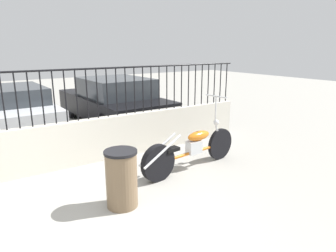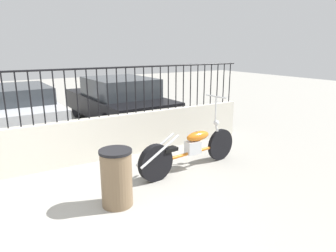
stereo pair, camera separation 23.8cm
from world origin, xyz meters
The scene contains 7 objects.
ground_plane centered at (0.00, 0.00, 0.00)m, with size 40.00×40.00×0.00m, color gray.
low_wall centered at (0.00, 2.39, 0.44)m, with size 9.52×0.18×0.89m.
fence_railing centered at (0.00, 2.39, 1.53)m, with size 9.52×0.04×0.98m.
motorcycle_orange centered at (2.37, 0.99, 0.40)m, with size 2.29×0.55×1.35m.
trash_bin centered at (0.79, 0.47, 0.43)m, with size 0.47×0.47×0.85m.
car_silver centered at (-0.03, 5.51, 0.66)m, with size 1.93×4.28×1.27m.
car_black centered at (2.74, 5.16, 0.69)m, with size 2.04×4.47×1.37m.
Camera 1 is at (-0.84, -3.17, 2.24)m, focal length 32.00 mm.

